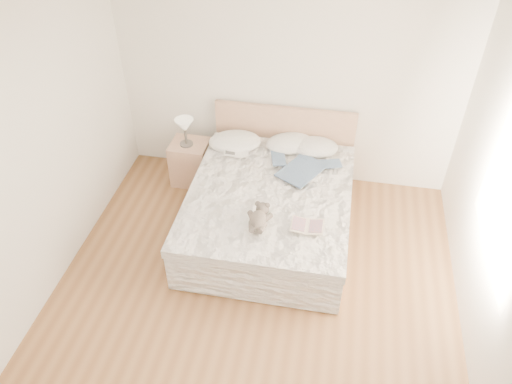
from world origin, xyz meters
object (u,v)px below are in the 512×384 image
bed (270,207)px  table_lamp (185,127)px  nightstand (191,162)px  photo_book (236,152)px  teddy_bear (258,224)px  childrens_book (307,226)px

bed → table_lamp: (-1.14, 0.65, 0.51)m
bed → nightstand: bearing=149.1°
bed → photo_book: (-0.49, 0.51, 0.32)m
photo_book → teddy_bear: teddy_bear is taller
bed → childrens_book: (0.45, -0.57, 0.32)m
table_lamp → teddy_bear: table_lamp is taller
nightstand → teddy_bear: (1.10, -1.32, 0.37)m
bed → nightstand: (-1.12, 0.67, -0.03)m
bed → childrens_book: size_ratio=6.42×
bed → teddy_bear: bed is taller
table_lamp → photo_book: bearing=-11.8°
childrens_book → table_lamp: bearing=142.5°
table_lamp → childrens_book: bearing=-37.4°
teddy_bear → childrens_book: bearing=9.3°
table_lamp → childrens_book: (1.60, -1.22, -0.18)m
bed → table_lamp: bed is taller
table_lamp → photo_book: 0.69m
childrens_book → teddy_bear: (-0.47, -0.08, 0.02)m
bed → childrens_book: bed is taller
table_lamp → photo_book: table_lamp is taller
photo_book → teddy_bear: (0.47, -1.16, 0.02)m
childrens_book → teddy_bear: 0.48m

